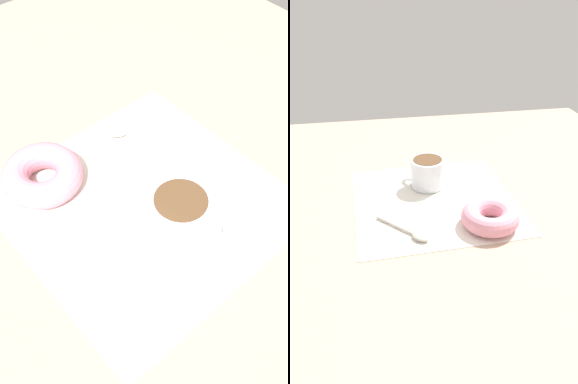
% 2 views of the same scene
% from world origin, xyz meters
% --- Properties ---
extents(ground_plane, '(1.20, 1.20, 0.02)m').
position_xyz_m(ground_plane, '(0.00, 0.00, -0.01)').
color(ground_plane, tan).
extents(napkin, '(0.36, 0.36, 0.00)m').
position_xyz_m(napkin, '(-0.02, 0.03, 0.00)').
color(napkin, white).
rests_on(napkin, ground_plane).
extents(coffee_cup, '(0.08, 0.10, 0.07)m').
position_xyz_m(coffee_cup, '(-0.03, 0.10, 0.04)').
color(coffee_cup, silver).
rests_on(coffee_cup, napkin).
extents(donut, '(0.12, 0.12, 0.04)m').
position_xyz_m(donut, '(0.07, -0.09, 0.02)').
color(donut, pink).
rests_on(donut, napkin).
extents(spoon, '(0.10, 0.11, 0.01)m').
position_xyz_m(spoon, '(-0.09, -0.09, 0.01)').
color(spoon, '#B7B2A8').
rests_on(spoon, napkin).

